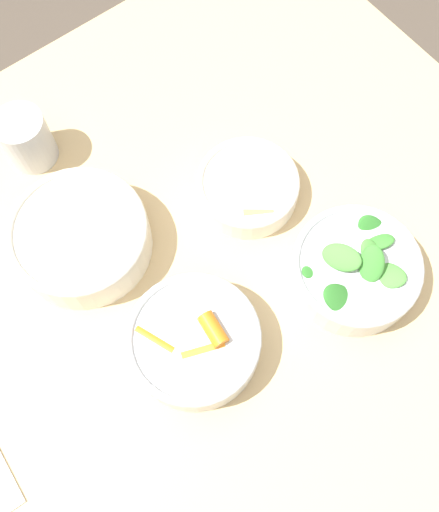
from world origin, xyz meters
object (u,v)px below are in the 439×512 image
bowl_carrots (194,341)px  cup (26,139)px  bowl_greens (355,269)px  bowl_beans_hotdog (82,238)px  bowl_cookies (248,187)px

bowl_carrots → cup: (0.38, 0.01, 0.01)m
bowl_greens → bowl_beans_hotdog: bearing=45.1°
bowl_carrots → bowl_beans_hotdog: 0.21m
bowl_greens → bowl_beans_hotdog: size_ratio=0.93×
bowl_carrots → cup: 0.38m
bowl_beans_hotdog → bowl_cookies: bearing=-108.1°
bowl_greens → bowl_beans_hotdog: (0.26, 0.26, -0.00)m
bowl_greens → cup: cup is taller
bowl_greens → bowl_beans_hotdog: bowl_greens is taller
bowl_carrots → bowl_beans_hotdog: bearing=9.6°
bowl_carrots → bowl_greens: bowl_greens is taller
bowl_beans_hotdog → bowl_carrots: bearing=-170.4°
bowl_beans_hotdog → bowl_greens: bearing=-134.9°
bowl_greens → cup: 0.49m
bowl_greens → bowl_cookies: bearing=9.7°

